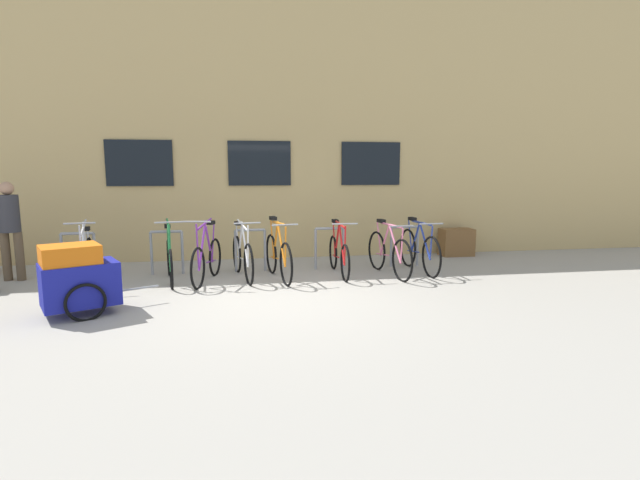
{
  "coord_description": "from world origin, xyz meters",
  "views": [
    {
      "loc": [
        -0.36,
        -6.83,
        1.85
      ],
      "look_at": [
        1.02,
        1.6,
        0.61
      ],
      "focal_mm": 26.37,
      "sensor_mm": 36.0,
      "label": 1
    }
  ],
  "objects_px": {
    "bicycle_green": "(170,259)",
    "bicycle_white": "(242,256)",
    "bicycle_blue": "(419,250)",
    "person_by_bench": "(10,224)",
    "bicycle_pink": "(389,253)",
    "planter_box": "(456,242)",
    "bicycle_silver": "(86,261)",
    "bicycle_purple": "(207,259)",
    "bike_trailer": "(78,278)",
    "bicycle_red": "(339,254)",
    "bicycle_orange": "(278,256)"
  },
  "relations": [
    {
      "from": "bike_trailer",
      "to": "person_by_bench",
      "type": "relative_size",
      "value": 0.85
    },
    {
      "from": "bicycle_orange",
      "to": "bicycle_silver",
      "type": "bearing_deg",
      "value": 179.76
    },
    {
      "from": "bicycle_green",
      "to": "bicycle_pink",
      "type": "relative_size",
      "value": 0.95
    },
    {
      "from": "bicycle_blue",
      "to": "bicycle_white",
      "type": "relative_size",
      "value": 1.03
    },
    {
      "from": "bicycle_pink",
      "to": "bicycle_orange",
      "type": "bearing_deg",
      "value": 179.72
    },
    {
      "from": "bicycle_pink",
      "to": "bicycle_white",
      "type": "height_order",
      "value": "bicycle_white"
    },
    {
      "from": "bicycle_blue",
      "to": "bike_trailer",
      "type": "relative_size",
      "value": 1.27
    },
    {
      "from": "bicycle_green",
      "to": "bicycle_silver",
      "type": "xyz_separation_m",
      "value": [
        -1.3,
        -0.09,
        0.03
      ]
    },
    {
      "from": "bicycle_blue",
      "to": "bike_trailer",
      "type": "xyz_separation_m",
      "value": [
        -5.36,
        -1.86,
        0.09
      ]
    },
    {
      "from": "bicycle_white",
      "to": "person_by_bench",
      "type": "bearing_deg",
      "value": 173.94
    },
    {
      "from": "bicycle_pink",
      "to": "planter_box",
      "type": "xyz_separation_m",
      "value": [
        2.08,
        1.65,
        -0.1
      ]
    },
    {
      "from": "bicycle_red",
      "to": "bicycle_white",
      "type": "height_order",
      "value": "bicycle_white"
    },
    {
      "from": "bicycle_green",
      "to": "bicycle_white",
      "type": "relative_size",
      "value": 0.96
    },
    {
      "from": "bicycle_blue",
      "to": "bicycle_red",
      "type": "bearing_deg",
      "value": -178.8
    },
    {
      "from": "planter_box",
      "to": "bicycle_green",
      "type": "bearing_deg",
      "value": -165.5
    },
    {
      "from": "bicycle_green",
      "to": "person_by_bench",
      "type": "bearing_deg",
      "value": 169.72
    },
    {
      "from": "bicycle_blue",
      "to": "bike_trailer",
      "type": "bearing_deg",
      "value": -160.89
    },
    {
      "from": "bicycle_green",
      "to": "bicycle_pink",
      "type": "bearing_deg",
      "value": -1.73
    },
    {
      "from": "bicycle_blue",
      "to": "person_by_bench",
      "type": "bearing_deg",
      "value": 176.82
    },
    {
      "from": "bicycle_green",
      "to": "bicycle_blue",
      "type": "bearing_deg",
      "value": 1.07
    },
    {
      "from": "bicycle_green",
      "to": "bike_trailer",
      "type": "relative_size",
      "value": 1.19
    },
    {
      "from": "bike_trailer",
      "to": "person_by_bench",
      "type": "height_order",
      "value": "person_by_bench"
    },
    {
      "from": "bicycle_purple",
      "to": "planter_box",
      "type": "xyz_separation_m",
      "value": [
        5.29,
        1.64,
        -0.08
      ]
    },
    {
      "from": "bicycle_silver",
      "to": "person_by_bench",
      "type": "relative_size",
      "value": 1.05
    },
    {
      "from": "bicycle_blue",
      "to": "planter_box",
      "type": "relative_size",
      "value": 2.6
    },
    {
      "from": "bicycle_purple",
      "to": "bicycle_white",
      "type": "bearing_deg",
      "value": 17.17
    },
    {
      "from": "bicycle_orange",
      "to": "bicycle_silver",
      "type": "height_order",
      "value": "bicycle_silver"
    },
    {
      "from": "person_by_bench",
      "to": "planter_box",
      "type": "relative_size",
      "value": 2.41
    },
    {
      "from": "bicycle_red",
      "to": "bicycle_orange",
      "type": "xyz_separation_m",
      "value": [
        -1.11,
        -0.16,
        0.03
      ]
    },
    {
      "from": "bicycle_silver",
      "to": "bicycle_white",
      "type": "relative_size",
      "value": 1.0
    },
    {
      "from": "bicycle_pink",
      "to": "bicycle_silver",
      "type": "relative_size",
      "value": 1.02
    },
    {
      "from": "bicycle_blue",
      "to": "bicycle_orange",
      "type": "xyz_separation_m",
      "value": [
        -2.64,
        -0.19,
        -0.0
      ]
    },
    {
      "from": "bicycle_red",
      "to": "planter_box",
      "type": "bearing_deg",
      "value": 26.47
    },
    {
      "from": "bicycle_orange",
      "to": "bicycle_green",
      "type": "bearing_deg",
      "value": 176.71
    },
    {
      "from": "bicycle_orange",
      "to": "person_by_bench",
      "type": "bearing_deg",
      "value": 172.56
    },
    {
      "from": "bicycle_silver",
      "to": "bicycle_purple",
      "type": "xyz_separation_m",
      "value": [
        1.93,
        -0.02,
        -0.02
      ]
    },
    {
      "from": "bicycle_orange",
      "to": "person_by_bench",
      "type": "xyz_separation_m",
      "value": [
        -4.48,
        0.59,
        0.57
      ]
    },
    {
      "from": "bike_trailer",
      "to": "bicycle_blue",
      "type": "bearing_deg",
      "value": 19.11
    },
    {
      "from": "bicycle_orange",
      "to": "planter_box",
      "type": "xyz_separation_m",
      "value": [
        4.08,
        1.64,
        -0.1
      ]
    },
    {
      "from": "bicycle_green",
      "to": "bike_trailer",
      "type": "height_order",
      "value": "bicycle_green"
    },
    {
      "from": "bicycle_orange",
      "to": "bike_trailer",
      "type": "height_order",
      "value": "bicycle_orange"
    },
    {
      "from": "bicycle_green",
      "to": "bicycle_blue",
      "type": "xyz_separation_m",
      "value": [
        4.48,
        0.08,
        0.03
      ]
    },
    {
      "from": "bicycle_blue",
      "to": "bicycle_orange",
      "type": "distance_m",
      "value": 2.65
    },
    {
      "from": "bicycle_orange",
      "to": "bicycle_white",
      "type": "height_order",
      "value": "bicycle_orange"
    },
    {
      "from": "bicycle_white",
      "to": "bike_trailer",
      "type": "distance_m",
      "value": 2.8
    },
    {
      "from": "bicycle_pink",
      "to": "bicycle_silver",
      "type": "distance_m",
      "value": 5.13
    },
    {
      "from": "bicycle_orange",
      "to": "bicycle_purple",
      "type": "relative_size",
      "value": 1.07
    },
    {
      "from": "bicycle_pink",
      "to": "planter_box",
      "type": "bearing_deg",
      "value": 38.3
    },
    {
      "from": "bicycle_orange",
      "to": "bicycle_pink",
      "type": "bearing_deg",
      "value": -0.28
    },
    {
      "from": "bicycle_orange",
      "to": "bicycle_purple",
      "type": "height_order",
      "value": "bicycle_purple"
    }
  ]
}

